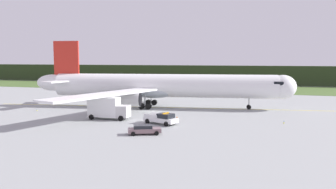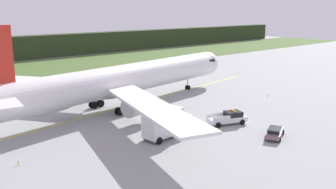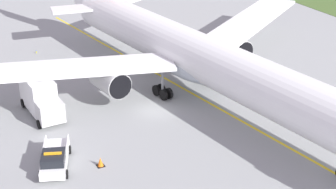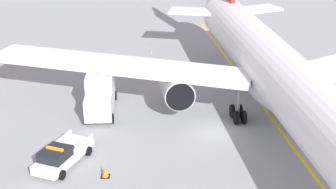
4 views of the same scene
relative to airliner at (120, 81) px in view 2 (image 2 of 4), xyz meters
The scene contains 10 objects.
ground 7.29m from the airliner, 86.42° to the right, with size 320.00×320.00×0.00m, color gray.
grass_verge 50.58m from the airliner, 89.59° to the left, with size 320.00×31.72×0.04m, color #45602B.
taxiway_centerline_main 4.61m from the airliner, ahead, with size 74.74×0.30×0.01m, color yellow.
airliner is the anchor object (origin of this frame).
ops_pickup_truck 19.17m from the airliner, 70.82° to the right, with size 6.01×3.98×1.94m.
catering_truck 16.81m from the airliner, 104.42° to the right, with size 7.19×2.97×3.94m.
staff_car 26.42m from the airliner, 76.59° to the right, with size 4.81×3.41×1.30m.
apron_cone 16.79m from the airliner, 61.70° to the right, with size 0.66×0.66×0.82m.
taxiway_edge_light_east 27.86m from the airliner, 25.99° to the right, with size 0.12×0.12×0.47m.
taxiway_edge_light_west 25.12m from the airliner, 150.82° to the right, with size 0.12×0.12×0.41m.
Camera 2 is at (-35.08, -44.39, 16.13)m, focal length 40.16 mm.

